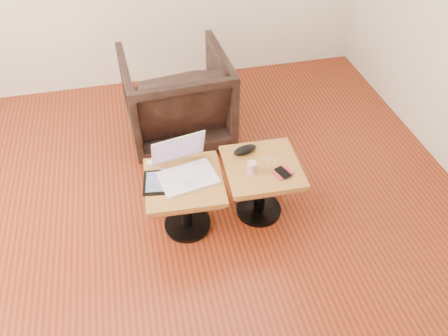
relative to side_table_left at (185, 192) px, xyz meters
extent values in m
cube|color=#651B0C|center=(-0.07, -0.20, -0.35)|extent=(4.50, 4.50, 0.01)
cylinder|color=black|center=(0.00, 0.00, -0.33)|extent=(0.33, 0.33, 0.03)
cylinder|color=black|center=(0.00, 0.00, -0.12)|extent=(0.08, 0.08, 0.40)
cube|color=olive|center=(0.00, 0.00, 0.06)|extent=(0.50, 0.50, 0.04)
cube|color=olive|center=(0.00, 0.00, 0.10)|extent=(0.54, 0.54, 0.03)
cylinder|color=black|center=(0.54, 0.02, -0.33)|extent=(0.33, 0.33, 0.03)
cylinder|color=black|center=(0.54, 0.02, -0.12)|extent=(0.08, 0.08, 0.40)
cube|color=olive|center=(0.54, 0.02, 0.06)|extent=(0.49, 0.49, 0.04)
cube|color=olive|center=(0.54, 0.02, 0.10)|extent=(0.53, 0.53, 0.03)
cube|color=white|center=(0.03, 0.00, 0.13)|extent=(0.41, 0.32, 0.02)
cube|color=silver|center=(0.02, 0.04, 0.14)|extent=(0.32, 0.18, 0.00)
cube|color=silver|center=(0.04, -0.07, 0.14)|extent=(0.11, 0.08, 0.00)
cube|color=white|center=(0.00, 0.16, 0.25)|extent=(0.37, 0.14, 0.24)
cube|color=#A44945|center=(0.00, 0.16, 0.25)|extent=(0.33, 0.12, 0.20)
cube|color=black|center=(-0.17, 0.01, 0.12)|extent=(0.21, 0.24, 0.01)
cube|color=#191E38|center=(-0.17, 0.01, 0.13)|extent=(0.17, 0.20, 0.00)
cube|color=white|center=(-0.19, 0.20, 0.13)|extent=(0.04, 0.04, 0.03)
ellipsoid|color=black|center=(0.46, 0.17, 0.14)|extent=(0.19, 0.12, 0.06)
cylinder|color=#E44B87|center=(0.45, -0.03, 0.16)|extent=(0.07, 0.07, 0.09)
sphere|color=white|center=(0.61, 0.05, 0.12)|extent=(0.02, 0.02, 0.02)
sphere|color=white|center=(0.63, 0.07, 0.12)|extent=(0.02, 0.02, 0.02)
sphere|color=white|center=(0.59, 0.07, 0.12)|extent=(0.02, 0.02, 0.02)
sphere|color=white|center=(0.64, 0.04, 0.12)|extent=(0.02, 0.02, 0.02)
cylinder|color=white|center=(0.61, 0.05, 0.12)|extent=(0.08, 0.05, 0.00)
cube|color=#A63B2A|center=(0.65, -0.09, 0.12)|extent=(0.15, 0.13, 0.01)
cube|color=black|center=(0.65, -0.09, 0.13)|extent=(0.10, 0.13, 0.01)
imported|color=#30201D|center=(0.11, 1.07, 0.04)|extent=(0.89, 0.91, 0.79)
camera|label=1|loc=(-0.20, -2.04, 2.13)|focal=35.00mm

